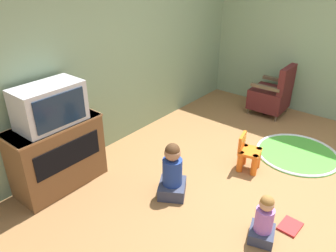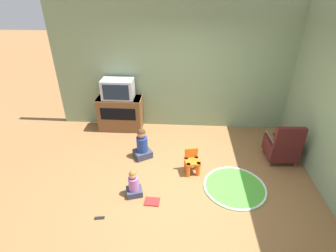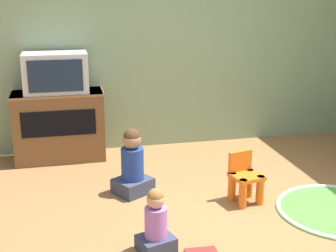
{
  "view_description": "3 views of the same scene",
  "coord_description": "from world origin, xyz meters",
  "px_view_note": "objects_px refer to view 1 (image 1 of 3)",
  "views": [
    {
      "loc": [
        -3.15,
        -1.03,
        2.4
      ],
      "look_at": [
        -0.65,
        1.02,
        0.73
      ],
      "focal_mm": 35.0,
      "sensor_mm": 36.0,
      "label": 1
    },
    {
      "loc": [
        -0.04,
        -3.5,
        3.2
      ],
      "look_at": [
        -0.32,
        1.02,
        0.62
      ],
      "focal_mm": 28.0,
      "sensor_mm": 36.0,
      "label": 2
    },
    {
      "loc": [
        -1.41,
        -3.37,
        1.93
      ],
      "look_at": [
        -0.5,
        0.7,
        0.69
      ],
      "focal_mm": 50.0,
      "sensor_mm": 36.0,
      "label": 3
    }
  ],
  "objects_px": {
    "child_watching_left": "(264,221)",
    "child_watching_center": "(172,173)",
    "black_armchair": "(272,95)",
    "book": "(290,226)",
    "tv_cabinet": "(58,154)",
    "television": "(50,105)",
    "yellow_kid_chair": "(248,155)"
  },
  "relations": [
    {
      "from": "tv_cabinet",
      "to": "yellow_kid_chair",
      "type": "xyz_separation_m",
      "value": [
        1.67,
        -1.55,
        -0.21
      ]
    },
    {
      "from": "tv_cabinet",
      "to": "black_armchair",
      "type": "relative_size",
      "value": 1.19
    },
    {
      "from": "television",
      "to": "child_watching_left",
      "type": "distance_m",
      "value": 2.43
    },
    {
      "from": "black_armchair",
      "to": "child_watching_center",
      "type": "xyz_separation_m",
      "value": [
        -2.75,
        -0.06,
        -0.06
      ]
    },
    {
      "from": "television",
      "to": "child_watching_center",
      "type": "bearing_deg",
      "value": -58.37
    },
    {
      "from": "tv_cabinet",
      "to": "television",
      "type": "bearing_deg",
      "value": -90.0
    },
    {
      "from": "black_armchair",
      "to": "book",
      "type": "bearing_deg",
      "value": 26.55
    },
    {
      "from": "black_armchair",
      "to": "book",
      "type": "distance_m",
      "value": 2.76
    },
    {
      "from": "television",
      "to": "book",
      "type": "xyz_separation_m",
      "value": [
        1.02,
        -2.34,
        -1.01
      ]
    },
    {
      "from": "tv_cabinet",
      "to": "yellow_kid_chair",
      "type": "height_order",
      "value": "tv_cabinet"
    },
    {
      "from": "tv_cabinet",
      "to": "book",
      "type": "height_order",
      "value": "tv_cabinet"
    },
    {
      "from": "child_watching_left",
      "to": "tv_cabinet",
      "type": "bearing_deg",
      "value": 89.89
    },
    {
      "from": "child_watching_center",
      "to": "book",
      "type": "bearing_deg",
      "value": -106.3
    },
    {
      "from": "black_armchair",
      "to": "book",
      "type": "height_order",
      "value": "black_armchair"
    },
    {
      "from": "yellow_kid_chair",
      "to": "child_watching_center",
      "type": "bearing_deg",
      "value": 143.9
    },
    {
      "from": "black_armchair",
      "to": "child_watching_left",
      "type": "bearing_deg",
      "value": 20.88
    },
    {
      "from": "yellow_kid_chair",
      "to": "child_watching_center",
      "type": "relative_size",
      "value": 0.72
    },
    {
      "from": "television",
      "to": "child_watching_center",
      "type": "height_order",
      "value": "television"
    },
    {
      "from": "television",
      "to": "child_watching_left",
      "type": "relative_size",
      "value": 1.38
    },
    {
      "from": "yellow_kid_chair",
      "to": "child_watching_center",
      "type": "height_order",
      "value": "child_watching_center"
    },
    {
      "from": "yellow_kid_chair",
      "to": "book",
      "type": "height_order",
      "value": "yellow_kid_chair"
    },
    {
      "from": "child_watching_center",
      "to": "television",
      "type": "bearing_deg",
      "value": 90.12
    },
    {
      "from": "television",
      "to": "yellow_kid_chair",
      "type": "distance_m",
      "value": 2.41
    },
    {
      "from": "tv_cabinet",
      "to": "book",
      "type": "relative_size",
      "value": 4.12
    },
    {
      "from": "child_watching_left",
      "to": "child_watching_center",
      "type": "distance_m",
      "value": 1.08
    },
    {
      "from": "yellow_kid_chair",
      "to": "child_watching_left",
      "type": "distance_m",
      "value": 1.17
    },
    {
      "from": "tv_cabinet",
      "to": "television",
      "type": "relative_size",
      "value": 1.46
    },
    {
      "from": "tv_cabinet",
      "to": "child_watching_left",
      "type": "distance_m",
      "value": 2.32
    },
    {
      "from": "television",
      "to": "book",
      "type": "bearing_deg",
      "value": -66.53
    },
    {
      "from": "yellow_kid_chair",
      "to": "black_armchair",
      "type": "bearing_deg",
      "value": 2.05
    },
    {
      "from": "tv_cabinet",
      "to": "child_watching_center",
      "type": "height_order",
      "value": "tv_cabinet"
    },
    {
      "from": "yellow_kid_chair",
      "to": "child_watching_center",
      "type": "xyz_separation_m",
      "value": [
        -0.99,
        0.42,
        0.08
      ]
    }
  ]
}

